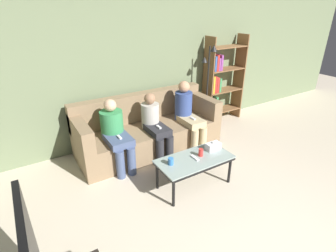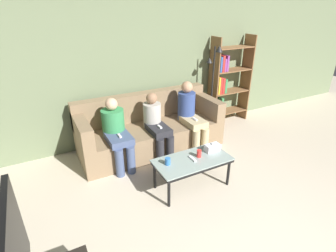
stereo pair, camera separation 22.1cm
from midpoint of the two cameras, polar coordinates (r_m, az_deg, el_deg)
name	(u,v)px [view 1 (the left image)]	position (r m, az deg, el deg)	size (l,w,h in m)	color
wall_back	(132,71)	(4.79, -9.14, 11.79)	(12.00, 0.06, 2.60)	#707F5B
couch	(148,130)	(4.65, -5.79, -0.98)	(2.49, 0.92, 0.95)	#897051
coffee_table	(195,161)	(3.65, 4.07, -7.69)	(1.06, 0.52, 0.45)	#8C9E99
cup_near_left	(201,152)	(3.66, 5.44, -5.78)	(0.06, 0.06, 0.11)	red
cup_near_right	(171,161)	(3.47, -1.24, -7.71)	(0.08, 0.08, 0.10)	#3372BF
tissue_box	(213,146)	(3.85, 8.18, -4.37)	(0.22, 0.12, 0.13)	white
game_remote	(195,158)	(3.62, 4.10, -6.95)	(0.04, 0.15, 0.02)	white
bookshelf	(219,81)	(5.67, 10.02, 9.52)	(0.90, 0.32, 1.81)	brown
standing_lamp	(208,79)	(5.26, 7.54, 10.03)	(0.31, 0.26, 1.68)	black
seated_person_left_end	(115,132)	(4.12, -12.93, -1.26)	(0.35, 0.72, 1.08)	#47567A
seated_person_mid_left	(155,124)	(4.34, -4.41, 0.41)	(0.31, 0.69, 1.06)	#28282D
seated_person_mid_right	(187,113)	(4.65, 2.90, 2.88)	(0.31, 0.71, 1.16)	tan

